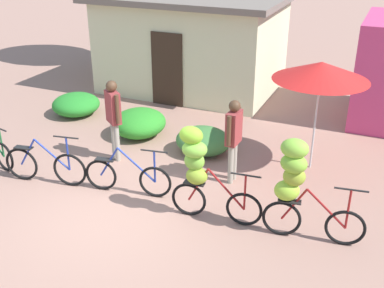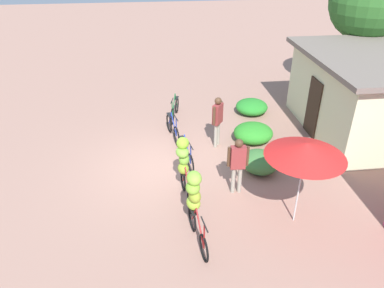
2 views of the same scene
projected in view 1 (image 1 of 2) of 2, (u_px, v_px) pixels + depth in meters
ground_plane at (111, 214)px, 8.29m from camera, size 60.00×60.00×0.00m
building_low at (193, 41)px, 14.06m from camera, size 5.38×3.96×2.77m
hedge_bush_front_left at (76, 104)px, 12.44m from camera, size 1.23×1.24×0.56m
hedge_bush_front_right at (139, 123)px, 11.20m from camera, size 1.25×1.34×0.63m
hedge_bush_mid at (203, 141)px, 10.36m from camera, size 1.22×1.08×0.57m
market_umbrella at (321, 71)px, 8.98m from camera, size 1.85×1.85×2.23m
bicycle_near_pile at (45, 166)px, 9.12m from camera, size 1.68×0.35×1.03m
bicycle_center_loaded at (128, 177)px, 8.77m from camera, size 1.67×0.33×0.95m
bicycle_by_shop at (199, 166)px, 7.77m from camera, size 1.58×0.43×1.67m
bicycle_rightmost at (297, 181)px, 7.26m from camera, size 1.60×0.41×1.71m
person_vendor at (113, 112)px, 9.75m from camera, size 0.48×0.40×1.75m
person_bystander at (234, 133)px, 8.90m from camera, size 0.22×0.58×1.67m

